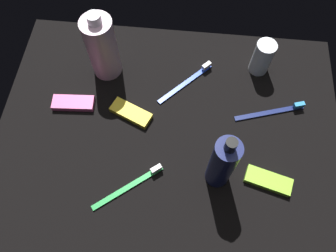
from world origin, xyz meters
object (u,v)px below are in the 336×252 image
Objects in this scene: snack_bar_pink at (73,103)px; snack_bar_yellow at (131,113)px; deodorant_stick at (262,57)px; toothbrush_navy at (274,111)px; toothbrush_green at (132,184)px; bodywash_bottle at (102,47)px; snack_bar_lime at (268,181)px; lotion_bottle at (222,163)px; toothbrush_blue at (188,80)px.

snack_bar_yellow is at bearing -8.75° from snack_bar_pink.
snack_bar_pink is (-14.95, 1.30, 0.00)cm from snack_bar_yellow.
toothbrush_navy is (3.68, -12.99, -4.27)cm from deodorant_stick.
deodorant_stick is 14.16cm from toothbrush_navy.
snack_bar_yellow is 1.00× the size of snack_bar_pink.
toothbrush_navy is at bearing -0.57° from snack_bar_pink.
snack_bar_pink is (-50.47, -2.82, 0.14)cm from toothbrush_navy.
toothbrush_green is at bearing -145.86° from toothbrush_navy.
bodywash_bottle is 1.32× the size of toothbrush_green.
deodorant_stick is at bearing 105.81° from toothbrush_navy.
toothbrush_green is at bearing -129.48° from deodorant_stick.
toothbrush_navy is 18.28cm from snack_bar_lime.
deodorant_stick is 0.94× the size of snack_bar_yellow.
lotion_bottle reaches higher than toothbrush_navy.
toothbrush_blue is at bearing 69.93° from toothbrush_green.
deodorant_stick is 0.94× the size of snack_bar_pink.
deodorant_stick is at bearing 14.90° from snack_bar_pink.
deodorant_stick is 0.94× the size of snack_bar_lime.
toothbrush_green reaches higher than snack_bar_pink.
deodorant_stick is at bearing 5.91° from bodywash_bottle.
toothbrush_blue is at bearing 15.17° from snack_bar_pink.
snack_bar_lime is (-1.98, -18.17, 0.14)cm from toothbrush_navy.
lotion_bottle is 1.96× the size of snack_bar_pink.
toothbrush_green is at bearing -57.25° from snack_bar_yellow.
toothbrush_navy is at bearing -11.42° from bodywash_bottle.
snack_bar_lime is at bearing 7.29° from toothbrush_green.
deodorant_stick is at bearing 18.25° from toothbrush_blue.
lotion_bottle reaches higher than snack_bar_yellow.
lotion_bottle is at bearing -41.78° from bodywash_bottle.
toothbrush_navy is at bearing -17.59° from toothbrush_blue.
lotion_bottle is at bearing -165.69° from snack_bar_lime.
deodorant_stick reaches higher than toothbrush_green.
snack_bar_yellow is at bearing -140.73° from toothbrush_blue.
toothbrush_navy reaches higher than snack_bar_yellow.
snack_bar_lime is (19.98, -25.13, 0.14)cm from toothbrush_blue.
lotion_bottle is 1.36× the size of toothbrush_green.
snack_bar_pink is at bearing 177.18° from snack_bar_lime.
toothbrush_green is 18.20cm from snack_bar_yellow.
toothbrush_navy is 50.55cm from snack_bar_pink.
snack_bar_yellow is (-35.52, -4.12, 0.14)cm from toothbrush_navy.
deodorant_stick is (40.08, 4.15, -4.13)cm from bodywash_bottle.
lotion_bottle is 1.96× the size of snack_bar_yellow.
snack_bar_lime is at bearing -96.22° from toothbrush_navy.
bodywash_bottle is 23.43cm from toothbrush_blue.
toothbrush_blue is (21.80, -1.88, -8.39)cm from bodywash_bottle.
lotion_bottle is at bearing -127.00° from toothbrush_navy.
deodorant_stick is 36.39cm from snack_bar_yellow.
toothbrush_green is at bearing -70.11° from bodywash_bottle.
toothbrush_green is (11.19, -30.92, -8.39)cm from bodywash_bottle.
snack_bar_lime is at bearing -51.52° from toothbrush_blue.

